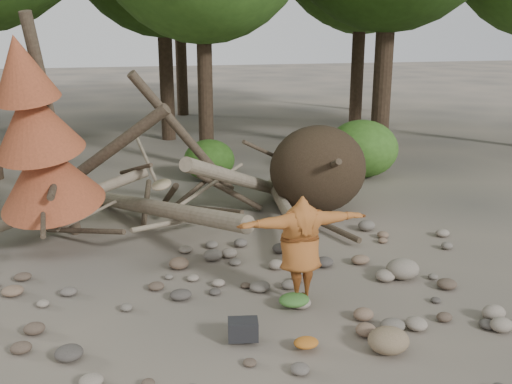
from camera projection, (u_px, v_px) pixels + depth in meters
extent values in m
plane|color=#514C44|center=(260.00, 312.00, 8.39)|extent=(120.00, 120.00, 0.00)
ellipsoid|color=#332619|center=(318.00, 169.00, 12.78)|extent=(2.20, 1.87, 1.98)
cylinder|color=gray|center=(161.00, 209.00, 11.41)|extent=(2.61, 5.11, 1.08)
cylinder|color=gray|center=(241.00, 180.00, 12.24)|extent=(3.18, 3.71, 1.90)
cylinder|color=brown|center=(95.00, 161.00, 11.70)|extent=(3.08, 1.91, 2.49)
cylinder|color=gray|center=(287.00, 211.00, 11.95)|extent=(1.13, 4.98, 0.43)
cylinder|color=brown|center=(185.00, 136.00, 12.27)|extent=(2.39, 1.03, 2.89)
cylinder|color=gray|center=(56.00, 205.00, 11.12)|extent=(3.71, 0.86, 1.20)
cylinder|color=#4C3F30|center=(84.00, 231.00, 10.90)|extent=(1.52, 1.70, 0.49)
cylinder|color=gray|center=(212.00, 184.00, 12.30)|extent=(1.57, 0.85, 0.69)
cylinder|color=#4C3F30|center=(276.00, 157.00, 13.07)|extent=(1.92, 1.25, 1.10)
cylinder|color=gray|center=(146.00, 158.00, 11.56)|extent=(0.37, 1.42, 0.85)
cylinder|color=#4C3F30|center=(318.00, 222.00, 11.89)|extent=(0.79, 2.54, 0.12)
cylinder|color=gray|center=(175.00, 222.00, 10.93)|extent=(1.78, 1.11, 0.29)
cylinder|color=#4C3F30|center=(53.00, 131.00, 10.55)|extent=(0.67, 1.13, 4.35)
cone|color=brown|center=(47.00, 172.00, 10.42)|extent=(2.06, 2.13, 1.86)
cone|color=brown|center=(34.00, 119.00, 9.92)|extent=(1.71, 1.78, 1.65)
cone|color=brown|center=(21.00, 67.00, 9.48)|extent=(1.23, 1.30, 1.41)
cylinder|color=#38281C|center=(204.00, 46.00, 16.19)|extent=(0.44, 0.44, 7.14)
cylinder|color=#38281C|center=(387.00, 6.00, 17.99)|extent=(0.60, 0.60, 9.45)
cylinder|color=#38281C|center=(164.00, 22.00, 20.50)|extent=(0.52, 0.52, 8.54)
cylinder|color=#38281C|center=(359.00, 28.00, 22.14)|extent=(0.50, 0.50, 8.12)
cylinder|color=#38281C|center=(180.00, 22.00, 26.69)|extent=(0.54, 0.54, 8.75)
cylinder|color=#38281C|center=(360.00, 32.00, 28.70)|extent=(0.46, 0.46, 7.84)
ellipsoid|color=#325F1B|center=(209.00, 160.00, 15.67)|extent=(1.40, 1.40, 1.12)
ellipsoid|color=#3E7123|center=(362.00, 149.00, 15.96)|extent=(2.00, 2.00, 1.60)
imported|color=#9F5623|center=(301.00, 248.00, 8.46)|extent=(1.99, 0.56, 1.61)
cylinder|color=#8D7759|center=(161.00, 185.00, 7.73)|extent=(0.35, 0.36, 0.14)
cube|color=black|center=(243.00, 333.00, 7.54)|extent=(0.44, 0.34, 0.26)
ellipsoid|color=#3A6A2A|center=(294.00, 303.00, 8.48)|extent=(0.46, 0.39, 0.17)
ellipsoid|color=#A95E1D|center=(306.00, 346.00, 7.37)|extent=(0.33, 0.27, 0.12)
ellipsoid|color=#826C51|center=(388.00, 340.00, 7.31)|extent=(0.54, 0.49, 0.33)
ellipsoid|color=gray|center=(403.00, 269.00, 9.49)|extent=(0.56, 0.50, 0.33)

